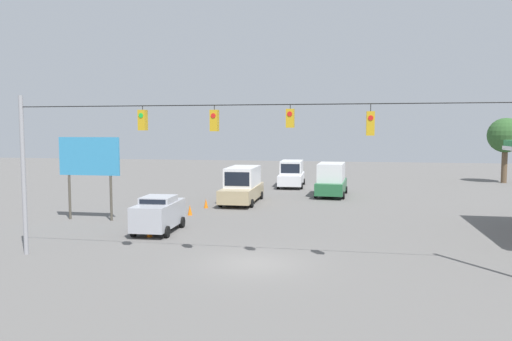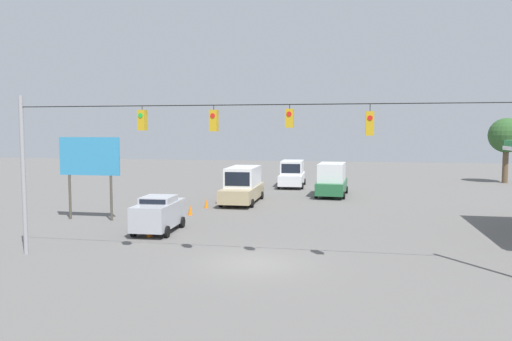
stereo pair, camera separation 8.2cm
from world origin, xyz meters
The scene contains 13 objects.
ground_plane centered at (0.00, 0.00, 0.00)m, with size 140.00×140.00×0.00m, color #605E5B.
overhead_signal_span centered at (-0.02, 0.43, 4.74)m, with size 21.51×0.38×7.30m.
sedan_silver_parked_shoulder centered at (6.50, -5.47, 1.06)m, with size 2.20×4.39×2.03m.
box_truck_green_oncoming_deep centered at (-2.50, -22.70, 1.42)m, with size 2.74×6.17×2.87m.
box_truck_white_withflow_deep centered at (1.71, -29.21, 1.30)m, with size 2.68×6.25×2.61m.
box_truck_tan_withflow_far centered at (4.27, -17.47, 1.39)m, with size 2.67×7.06×2.81m.
traffic_cone_nearest centered at (6.52, -4.16, 0.35)m, with size 0.31×0.31×0.70m, color orange.
traffic_cone_second centered at (6.43, -7.62, 0.35)m, with size 0.31×0.31×0.70m, color orange.
traffic_cone_third centered at (6.51, -11.07, 0.35)m, with size 0.31×0.31×0.70m, color orange.
traffic_cone_fourth centered at (6.31, -14.21, 0.35)m, with size 0.31×0.31×0.70m, color orange.
traffic_cone_fifth centered at (6.32, -18.03, 0.35)m, with size 0.31×0.31×0.70m, color orange.
roadside_billboard centered at (12.21, -8.25, 3.78)m, with size 4.09×0.16×5.28m.
tree_horizon_left centered at (-20.49, -36.94, 5.06)m, with size 3.72×3.72×7.01m.
Camera 2 is at (-4.07, 20.76, 5.77)m, focal length 35.00 mm.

